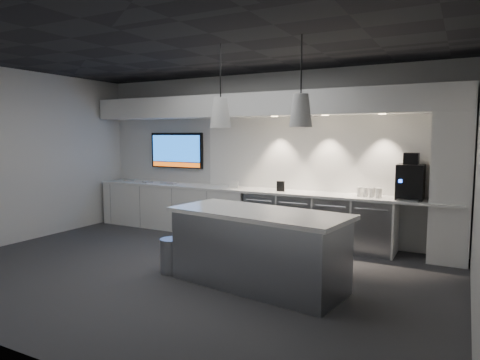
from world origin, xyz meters
The scene contains 28 objects.
floor centered at (0.00, 0.00, 0.00)m, with size 7.00×7.00×0.00m, color #323134.
ceiling centered at (0.00, 0.00, 3.00)m, with size 7.00×7.00×0.00m, color black.
wall_back centered at (0.00, 2.50, 1.50)m, with size 7.00×7.00×0.00m, color silver.
wall_front centered at (0.00, -2.50, 1.50)m, with size 7.00×7.00×0.00m, color silver.
wall_left centered at (-3.50, 0.00, 1.50)m, with size 7.00×7.00×0.00m, color silver.
wall_right centered at (3.50, 0.00, 1.50)m, with size 7.00×7.00×0.00m, color silver.
back_counter centered at (0.00, 2.17, 0.88)m, with size 6.80×0.65×0.04m, color white.
left_base_cabinets centered at (-1.75, 2.17, 0.43)m, with size 3.30×0.63×0.86m, color white.
fridge_unit_a centered at (0.25, 2.17, 0.42)m, with size 0.60×0.61×0.85m, color gray.
fridge_unit_b centered at (0.88, 2.17, 0.42)m, with size 0.60×0.61×0.85m, color gray.
fridge_unit_c centered at (1.51, 2.17, 0.42)m, with size 0.60×0.61×0.85m, color gray.
fridge_unit_d centered at (2.14, 2.17, 0.42)m, with size 0.60×0.61×0.85m, color gray.
backsplash centered at (1.20, 2.48, 1.55)m, with size 4.60×0.03×1.30m, color white.
soffit centered at (0.00, 2.20, 2.40)m, with size 6.90×0.60×0.40m, color white.
column centered at (3.20, 2.20, 1.30)m, with size 0.55×0.55×2.60m, color white.
wall_tv centered at (-1.90, 2.45, 1.56)m, with size 1.25×0.07×0.72m.
island centered at (1.15, -0.03, 0.48)m, with size 2.34×1.26×0.94m.
bin centered at (-0.11, -0.11, 0.23)m, with size 0.33×0.33×0.47m, color gray.
coffee_machine centered at (2.64, 2.20, 1.19)m, with size 0.39×0.56×0.71m.
sign_black centered at (0.56, 2.10, 0.99)m, with size 0.14×0.02×0.18m, color black.
sign_white centered at (-0.37, 2.10, 0.97)m, with size 0.18×0.02×0.14m, color white.
cup_cluster centered at (2.04, 2.17, 0.97)m, with size 0.37×0.17×0.15m, color white, non-canonical shape.
tray_a centered at (-2.95, 2.16, 0.91)m, with size 0.16×0.16×0.03m, color #9A9A9A.
tray_b centered at (-2.42, 2.13, 0.91)m, with size 0.16×0.16×0.03m, color #9A9A9A.
tray_c centered at (-1.98, 2.17, 0.91)m, with size 0.16×0.16×0.03m, color #9A9A9A.
tray_d centered at (-1.80, 2.13, 0.91)m, with size 0.16×0.16×0.03m, color #9A9A9A.
pendant_left centered at (0.62, -0.03, 2.15)m, with size 0.27×0.27×1.08m.
pendant_right centered at (1.68, -0.03, 2.15)m, with size 0.27×0.27×1.08m.
Camera 1 is at (3.37, -4.72, 1.87)m, focal length 32.00 mm.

